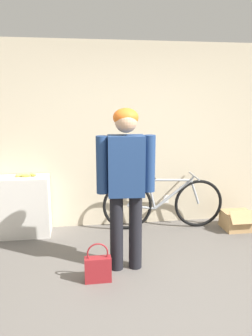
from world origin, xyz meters
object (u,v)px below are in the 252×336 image
at_px(banana, 26,175).
at_px(cardboard_box, 237,220).
at_px(person, 126,175).
at_px(bicycle, 163,203).
at_px(handbag, 98,268).

xyz_separation_m(banana, cardboard_box, (2.93, -0.24, -0.71)).
distance_m(person, cardboard_box, 2.15).
xyz_separation_m(person, bicycle, (0.69, 1.05, -0.68)).
distance_m(person, handbag, 0.99).
bearing_deg(cardboard_box, bicycle, 169.76).
height_order(bicycle, handbag, bicycle).
bearing_deg(banana, bicycle, -1.59).
distance_m(bicycle, banana, 1.94).
height_order(bicycle, banana, banana).
bearing_deg(bicycle, cardboard_box, -7.77).
bearing_deg(handbag, bicycle, 51.67).
height_order(bicycle, cardboard_box, bicycle).
bearing_deg(handbag, person, 35.98).
xyz_separation_m(person, cardboard_box, (1.74, 0.86, -0.93)).
distance_m(bicycle, cardboard_box, 1.09).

